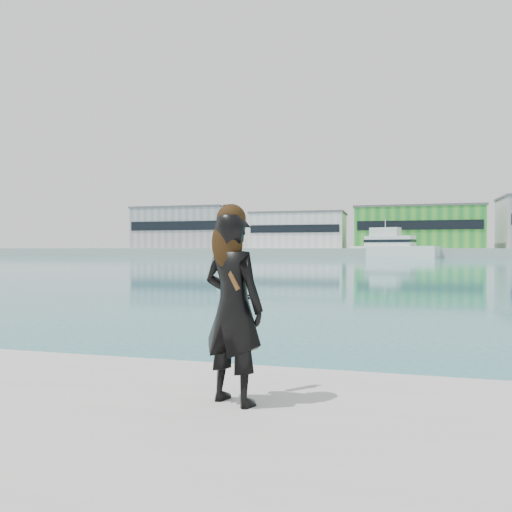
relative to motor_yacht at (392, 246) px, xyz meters
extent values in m
plane|color=#17616D|center=(-1.91, -110.82, -2.44)|extent=(500.00, 500.00, 0.00)
cube|color=#9E9E99|center=(-1.91, 19.18, -1.44)|extent=(320.00, 40.00, 2.00)
cube|color=gray|center=(-56.91, 17.18, 5.06)|extent=(26.00, 16.00, 11.00)
cube|color=black|center=(-56.91, 9.08, 5.61)|extent=(24.70, 0.20, 2.42)
cube|color=#59595B|center=(-56.91, 17.18, 10.81)|extent=(26.52, 16.32, 0.50)
cube|color=silver|center=(-23.91, 17.18, 4.06)|extent=(24.00, 15.00, 9.00)
cube|color=black|center=(-23.91, 9.58, 4.51)|extent=(22.80, 0.20, 1.98)
cube|color=#59595B|center=(-23.91, 17.18, 8.81)|extent=(24.48, 15.30, 0.50)
cube|color=#238E32|center=(6.09, 17.18, 4.56)|extent=(30.00, 16.00, 10.00)
cube|color=black|center=(6.09, 9.08, 5.06)|extent=(28.50, 0.20, 2.20)
cube|color=#59595B|center=(6.09, 17.18, 9.81)|extent=(30.60, 16.32, 0.50)
cylinder|color=silver|center=(-39.91, 10.18, 3.56)|extent=(0.16, 0.16, 8.00)
cube|color=#D8630C|center=(-39.31, 10.18, 6.96)|extent=(1.20, 0.04, 0.80)
cylinder|color=silver|center=(20.09, 10.18, 3.56)|extent=(0.16, 0.16, 8.00)
cube|color=#D8630C|center=(20.69, 10.18, 6.96)|extent=(1.20, 0.04, 0.80)
cube|color=silver|center=(0.51, -0.17, -1.20)|extent=(19.27, 10.82, 2.48)
cube|color=silver|center=(-0.47, 0.16, 1.18)|extent=(11.17, 7.40, 2.27)
cube|color=silver|center=(-1.45, 0.49, 3.24)|extent=(6.99, 5.30, 1.86)
cube|color=black|center=(-0.47, 0.16, 1.18)|extent=(11.40, 7.57, 0.62)
cylinder|color=silver|center=(-1.45, 0.49, 5.21)|extent=(0.17, 0.17, 2.07)
sphere|color=yellow|center=(-25.95, -27.84, -2.44)|extent=(0.50, 0.50, 0.50)
imported|color=black|center=(-1.98, -111.10, -0.89)|extent=(0.64, 0.53, 1.49)
sphere|color=black|center=(-1.99, -111.12, -0.20)|extent=(0.23, 0.23, 0.23)
ellipsoid|color=black|center=(-2.01, -111.16, -0.39)|extent=(0.25, 0.13, 0.40)
cylinder|color=tan|center=(-2.15, -110.92, -0.30)|extent=(0.13, 0.19, 0.32)
cylinder|color=white|center=(-2.14, -110.89, -0.17)|extent=(0.09, 0.09, 0.03)
cube|color=black|center=(-2.12, -110.85, -0.12)|extent=(0.06, 0.03, 0.11)
cube|color=#4C2D14|center=(-1.99, -111.19, -0.60)|extent=(0.20, 0.09, 0.30)
camera|label=1|loc=(-0.82, -114.80, -0.43)|focal=35.00mm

